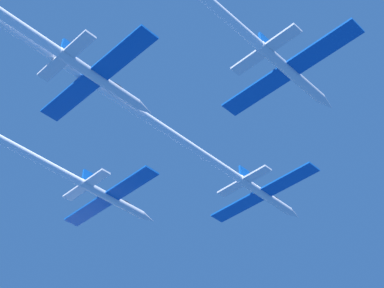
% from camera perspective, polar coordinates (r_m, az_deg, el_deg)
% --- Properties ---
extents(jet_lead, '(17.12, 53.31, 2.84)m').
position_cam_1_polar(jet_lead, '(71.72, -0.46, -0.01)').
color(jet_lead, silver).
extents(jet_left_wing, '(17.12, 51.50, 2.84)m').
position_cam_1_polar(jet_left_wing, '(74.11, -16.16, -0.63)').
color(jet_left_wing, silver).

